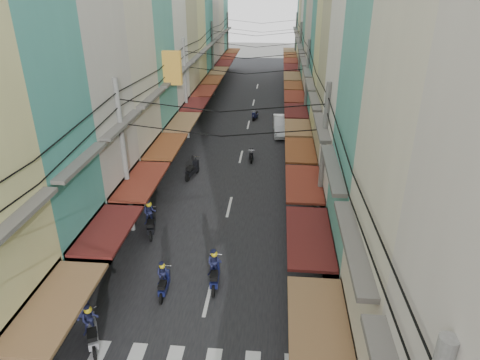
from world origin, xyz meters
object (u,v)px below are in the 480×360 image
Objects in this scene: white_car at (283,134)px; market_umbrella at (404,335)px; bicycle at (354,311)px; traffic_sign at (330,298)px.

white_car is 2.46× the size of market_umbrella.
bicycle is 2.72m from traffic_sign.
market_umbrella is at bearing -37.26° from traffic_sign.
white_car is 22.29m from bicycle.
traffic_sign is (-1.30, -1.50, 1.86)m from bicycle.
market_umbrella is at bearing -163.78° from bicycle.
white_car reaches higher than bicycle.
market_umbrella is at bearing -84.53° from white_car.
white_car is 25.62m from market_umbrella.
traffic_sign is at bearing -89.20° from white_car.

